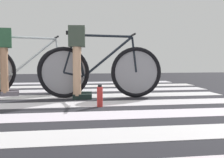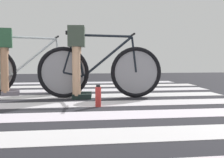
{
  "view_description": "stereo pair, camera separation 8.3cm",
  "coord_description": "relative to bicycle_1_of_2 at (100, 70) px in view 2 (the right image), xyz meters",
  "views": [
    {
      "loc": [
        0.08,
        -3.59,
        0.59
      ],
      "look_at": [
        0.8,
        0.86,
        0.27
      ],
      "focal_mm": 48.97,
      "sensor_mm": 36.0,
      "label": 1
    },
    {
      "loc": [
        0.16,
        -3.59,
        0.59
      ],
      "look_at": [
        0.8,
        0.86,
        0.27
      ],
      "focal_mm": 48.97,
      "sensor_mm": 36.0,
      "label": 2
    }
  ],
  "objects": [
    {
      "name": "ground",
      "position": [
        -0.6,
        -0.66,
        -0.4
      ],
      "size": [
        18.0,
        14.0,
        0.02
      ],
      "color": "black"
    },
    {
      "name": "water_bottle",
      "position": [
        -0.1,
        -0.78,
        -0.26
      ],
      "size": [
        0.07,
        0.07,
        0.26
      ],
      "color": "red",
      "rests_on": "ground"
    },
    {
      "name": "cyclist_1_of_2",
      "position": [
        -0.31,
        0.03,
        0.26
      ],
      "size": [
        0.34,
        0.43,
        0.99
      ],
      "rotation": [
        0.0,
        0.0,
        -0.09
      ],
      "color": "tan",
      "rests_on": "ground"
    },
    {
      "name": "bicycle_2_of_2",
      "position": [
        -1.07,
        0.57,
        0.0
      ],
      "size": [
        1.73,
        0.53,
        0.93
      ],
      "rotation": [
        0.0,
        0.0,
        0.14
      ],
      "color": "black",
      "rests_on": "ground"
    },
    {
      "name": "bicycle_1_of_2",
      "position": [
        0.0,
        0.0,
        0.0
      ],
      "size": [
        1.73,
        0.52,
        0.93
      ],
      "rotation": [
        0.0,
        0.0,
        -0.09
      ],
      "color": "black",
      "rests_on": "ground"
    },
    {
      "name": "cyclist_2_of_2",
      "position": [
        -1.37,
        0.53,
        0.26
      ],
      "size": [
        0.36,
        0.44,
        0.99
      ],
      "rotation": [
        0.0,
        0.0,
        0.14
      ],
      "color": "#A87A5B",
      "rests_on": "ground"
    },
    {
      "name": "crosswalk_markings",
      "position": [
        -0.63,
        -0.56,
        -0.38
      ],
      "size": [
        5.44,
        6.53,
        0.0
      ],
      "color": "#BDB6C6",
      "rests_on": "ground"
    }
  ]
}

